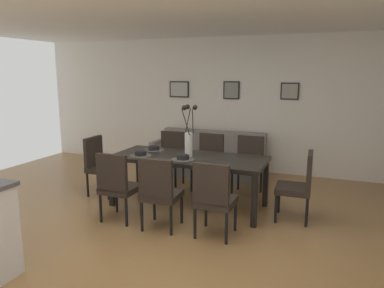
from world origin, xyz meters
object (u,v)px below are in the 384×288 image
at_px(dining_chair_near_left, 117,184).
at_px(framed_picture_center, 231,90).
at_px(centerpiece_vase, 189,137).
at_px(bowl_near_left, 141,153).
at_px(dining_chair_far_left, 159,190).
at_px(dining_chair_head_east, 300,183).
at_px(sofa, 209,159).
at_px(dining_table, 189,161).
at_px(framed_picture_left, 179,89).
at_px(dining_chair_near_right, 171,156).
at_px(framed_picture_right, 290,91).
at_px(dining_chair_mid_right, 248,162).
at_px(bowl_far_left, 183,157).
at_px(bowl_near_right, 154,148).
at_px(dining_chair_far_right, 209,159).
at_px(dining_chair_mid_left, 214,196).
at_px(dining_chair_head_west, 100,163).

relative_size(dining_chair_near_left, framed_picture_center, 2.66).
bearing_deg(centerpiece_vase, bowl_near_left, -162.57).
bearing_deg(dining_chair_far_left, dining_chair_head_east, 30.70).
relative_size(dining_chair_near_left, sofa, 0.44).
distance_m(dining_table, framed_picture_left, 2.66).
xyz_separation_m(dining_chair_near_right, framed_picture_center, (0.68, 1.39, 1.07)).
distance_m(dining_chair_near_right, framed_picture_right, 2.50).
distance_m(bowl_near_left, framed_picture_right, 3.12).
bearing_deg(dining_chair_mid_right, dining_table, -127.51).
distance_m(sofa, framed_picture_left, 1.61).
relative_size(dining_table, bowl_far_left, 12.94).
height_order(dining_chair_near_left, bowl_near_left, dining_chair_near_left).
xyz_separation_m(bowl_near_left, bowl_near_right, (0.00, 0.41, 0.00)).
bearing_deg(dining_chair_far_right, dining_chair_mid_left, -69.43).
distance_m(dining_table, dining_chair_near_left, 1.08).
bearing_deg(centerpiece_vase, bowl_near_right, 162.78).
height_order(dining_chair_near_right, sofa, dining_chair_near_right).
xyz_separation_m(centerpiece_vase, bowl_near_right, (-0.66, 0.20, -0.24)).
distance_m(dining_chair_near_right, dining_chair_head_east, 2.36).
distance_m(dining_chair_head_west, framed_picture_left, 2.52).
bearing_deg(bowl_near_left, framed_picture_center, 74.93).
relative_size(dining_chair_near_right, framed_picture_center, 2.66).
distance_m(dining_chair_mid_right, dining_chair_head_east, 1.21).
bearing_deg(dining_chair_mid_right, framed_picture_left, 142.55).
bearing_deg(bowl_far_left, dining_chair_near_right, 122.52).
bearing_deg(framed_picture_left, centerpiece_vase, -63.74).
bearing_deg(dining_chair_head_east, sofa, 136.58).
relative_size(dining_chair_mid_right, dining_chair_head_west, 1.00).
height_order(dining_table, bowl_far_left, bowl_far_left).
height_order(bowl_near_right, bowl_far_left, same).
xyz_separation_m(dining_table, centerpiece_vase, (0.00, 0.00, 0.35)).
bearing_deg(bowl_far_left, bowl_near_right, 148.01).
xyz_separation_m(dining_table, dining_chair_near_right, (-0.68, 0.85, -0.16)).
height_order(dining_chair_far_left, dining_chair_mid_right, same).
height_order(bowl_far_left, framed_picture_right, framed_picture_right).
distance_m(centerpiece_vase, framed_picture_center, 2.31).
relative_size(centerpiece_vase, framed_picture_left, 1.74).
bearing_deg(dining_chair_head_east, dining_chair_far_right, 151.24).
bearing_deg(dining_chair_far_right, framed_picture_right, 51.46).
bearing_deg(dining_chair_head_east, bowl_far_left, -171.17).
bearing_deg(dining_chair_head_west, framed_picture_right, 40.67).
height_order(dining_chair_mid_left, dining_chair_head_east, same).
bearing_deg(framed_picture_center, dining_chair_far_right, -89.54).
height_order(dining_table, dining_chair_head_east, dining_chair_head_east).
distance_m(dining_chair_head_west, framed_picture_right, 3.61).
height_order(dining_table, dining_chair_near_left, dining_chair_near_left).
relative_size(dining_chair_head_east, centerpiece_vase, 1.25).
distance_m(bowl_near_right, framed_picture_center, 2.29).
height_order(dining_chair_far_right, bowl_near_left, dining_chair_far_right).
distance_m(dining_chair_head_east, centerpiece_vase, 1.62).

